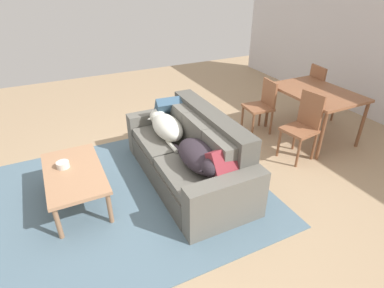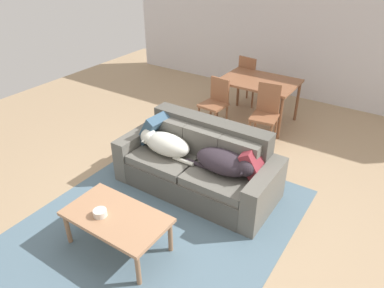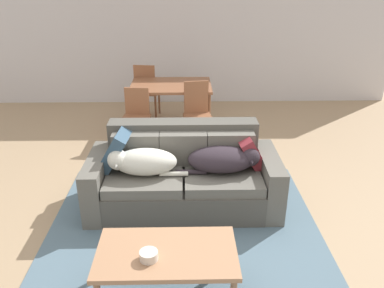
{
  "view_description": "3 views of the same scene",
  "coord_description": "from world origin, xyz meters",
  "views": [
    {
      "loc": [
        2.93,
        -1.2,
        2.4
      ],
      "look_at": [
        0.14,
        0.17,
        0.62
      ],
      "focal_mm": 28.97,
      "sensor_mm": 36.0,
      "label": 1
    },
    {
      "loc": [
        2.01,
        -3.01,
        2.92
      ],
      "look_at": [
        -0.16,
        0.26,
        0.61
      ],
      "focal_mm": 33.41,
      "sensor_mm": 36.0,
      "label": 2
    },
    {
      "loc": [
        -0.02,
        -3.51,
        2.41
      ],
      "look_at": [
        0.06,
        0.21,
        0.74
      ],
      "focal_mm": 36.18,
      "sensor_mm": 36.0,
      "label": 3
    }
  ],
  "objects": [
    {
      "name": "dog_on_right_cushion",
      "position": [
        0.4,
        0.15,
        0.59
      ],
      "size": [
        0.88,
        0.39,
        0.27
      ],
      "rotation": [
        0.0,
        0.0,
        0.0
      ],
      "color": "#30272F",
      "rests_on": "couch"
    },
    {
      "name": "couch",
      "position": [
        -0.04,
        0.25,
        0.33
      ],
      "size": [
        2.06,
        0.92,
        0.88
      ],
      "rotation": [
        0.0,
        0.0,
        0.0
      ],
      "color": "#504E48",
      "rests_on": "ground"
    },
    {
      "name": "throw_pillow_by_right_arm",
      "position": [
        0.7,
        0.3,
        0.61
      ],
      "size": [
        0.33,
        0.39,
        0.38
      ],
      "primitive_type": "cube",
      "rotation": [
        0.0,
        -0.53,
        0.1
      ],
      "color": "maroon",
      "rests_on": "couch"
    },
    {
      "name": "dining_table",
      "position": [
        -0.23,
        2.47,
        0.69
      ],
      "size": [
        1.27,
        0.91,
        0.77
      ],
      "color": "brown",
      "rests_on": "ground"
    },
    {
      "name": "dining_chair_far_left",
      "position": [
        -0.68,
        3.04,
        0.53
      ],
      "size": [
        0.45,
        0.45,
        0.97
      ],
      "rotation": [
        0.0,
        0.0,
        3.01
      ],
      "color": "brown",
      "rests_on": "ground"
    },
    {
      "name": "area_rug",
      "position": [
        -0.04,
        -0.65,
        0.01
      ],
      "size": [
        2.75,
        3.29,
        0.01
      ],
      "primitive_type": "cube",
      "rotation": [
        0.0,
        0.0,
        0.0
      ],
      "color": "slate",
      "rests_on": "ground"
    },
    {
      "name": "dining_chair_near_left",
      "position": [
        -0.73,
        1.86,
        0.48
      ],
      "size": [
        0.44,
        0.44,
        0.86
      ],
      "rotation": [
        0.0,
        0.0,
        -0.1
      ],
      "color": "brown",
      "rests_on": "ground"
    },
    {
      "name": "back_partition",
      "position": [
        0.0,
        4.0,
        1.35
      ],
      "size": [
        8.0,
        0.12,
        2.7
      ],
      "primitive_type": "cube",
      "color": "silver",
      "rests_on": "ground"
    },
    {
      "name": "dog_on_left_cushion",
      "position": [
        -0.47,
        0.09,
        0.59
      ],
      "size": [
        0.84,
        0.35,
        0.29
      ],
      "rotation": [
        0.0,
        0.0,
        0.0
      ],
      "color": "silver",
      "rests_on": "couch"
    },
    {
      "name": "coffee_table",
      "position": [
        -0.17,
        -1.13,
        0.39
      ],
      "size": [
        1.09,
        0.61,
        0.44
      ],
      "color": "tan",
      "rests_on": "ground"
    },
    {
      "name": "dining_chair_near_right",
      "position": [
        0.17,
        1.87,
        0.52
      ],
      "size": [
        0.45,
        0.45,
        0.95
      ],
      "rotation": [
        0.0,
        0.0,
        0.14
      ],
      "color": "brown",
      "rests_on": "ground"
    },
    {
      "name": "ground_plane",
      "position": [
        0.0,
        0.0,
        0.0
      ],
      "size": [
        10.0,
        10.0,
        0.0
      ],
      "primitive_type": "plane",
      "color": "tan"
    },
    {
      "name": "throw_pillow_by_left_arm",
      "position": [
        -0.77,
        0.29,
        0.65
      ],
      "size": [
        0.38,
        0.48,
        0.45
      ],
      "primitive_type": "cube",
      "rotation": [
        0.0,
        0.53,
        -0.09
      ],
      "color": "#345068",
      "rests_on": "couch"
    },
    {
      "name": "bowl_on_coffee_table",
      "position": [
        -0.3,
        -1.22,
        0.47
      ],
      "size": [
        0.14,
        0.14,
        0.07
      ],
      "primitive_type": "cylinder",
      "color": "silver",
      "rests_on": "coffee_table"
    }
  ]
}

